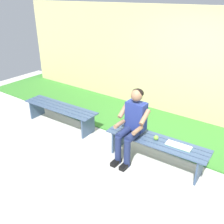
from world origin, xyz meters
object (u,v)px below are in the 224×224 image
at_px(bench_near, 156,145).
at_px(bench_far, 60,111).
at_px(book_open, 179,146).
at_px(person_seated, 132,123).
at_px(apple, 156,138).

distance_m(bench_near, bench_far, 2.31).
bearing_deg(book_open, bench_far, -1.15).
distance_m(person_seated, apple, 0.47).
xyz_separation_m(person_seated, apple, (-0.41, -0.10, -0.20)).
bearing_deg(apple, book_open, -174.30).
distance_m(bench_near, book_open, 0.39).
relative_size(person_seated, book_open, 3.01).
xyz_separation_m(bench_near, person_seated, (0.42, 0.10, 0.35)).
distance_m(bench_near, person_seated, 0.56).
bearing_deg(person_seated, apple, -166.66).
height_order(bench_far, apple, apple).
xyz_separation_m(bench_far, apple, (-2.30, 0.00, 0.15)).
xyz_separation_m(person_seated, book_open, (-0.80, -0.14, -0.23)).
distance_m(bench_near, apple, 0.15).
height_order(bench_near, apple, apple).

